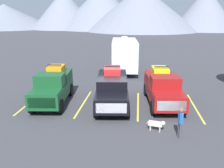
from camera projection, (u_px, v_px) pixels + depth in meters
The scene contains 12 objects.
ground_plane at pixel (111, 104), 17.57m from camera, with size 240.00×240.00×0.00m, color #38383D.
pickup_truck_a at pixel (53, 86), 17.53m from camera, with size 2.52×5.51×2.62m.
pickup_truck_b at pixel (112, 88), 17.12m from camera, with size 2.64×5.96×2.59m.
pickup_truck_c at pixel (163, 87), 17.37m from camera, with size 2.58×5.87×2.51m.
lot_stripe_a at pixel (32, 101), 18.08m from camera, with size 0.12×5.50×0.01m, color gold.
lot_stripe_b at pixel (84, 103), 17.69m from camera, with size 0.12×5.50×0.01m, color gold.
lot_stripe_c at pixel (138, 105), 17.29m from camera, with size 0.12×5.50×0.01m, color gold.
lot_stripe_d at pixel (195, 107), 16.89m from camera, with size 0.12×5.50×0.01m, color gold.
camper_trailer_a at pixel (124, 54), 26.34m from camera, with size 3.05×7.29×3.81m.
person_a at pixel (180, 121), 12.45m from camera, with size 0.25×0.35×1.64m.
dog at pixel (157, 124), 13.35m from camera, with size 1.00×0.43×0.63m.
mountain_ridge at pixel (120, 10), 99.68m from camera, with size 149.95×52.41×17.50m.
Camera 1 is at (1.85, -16.42, 6.15)m, focal length 39.64 mm.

